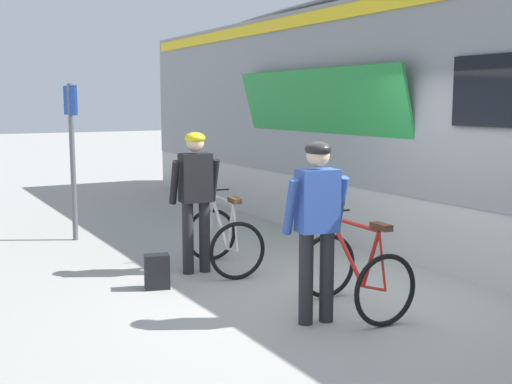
# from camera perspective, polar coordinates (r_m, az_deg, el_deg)

# --- Properties ---
(ground_plane) EXTENTS (80.00, 80.00, 0.00)m
(ground_plane) POSITION_cam_1_polar(r_m,az_deg,el_deg) (7.17, 8.67, -9.41)
(ground_plane) COLOR #A09E99
(cyclist_near_in_dark) EXTENTS (0.63, 0.34, 1.76)m
(cyclist_near_in_dark) POSITION_cam_1_polar(r_m,az_deg,el_deg) (8.03, -5.34, 0.23)
(cyclist_near_in_dark) COLOR #232328
(cyclist_near_in_dark) RESTS_ON ground
(cyclist_far_in_blue) EXTENTS (0.64, 0.37, 1.76)m
(cyclist_far_in_blue) POSITION_cam_1_polar(r_m,az_deg,el_deg) (6.18, 5.40, -2.10)
(cyclist_far_in_blue) COLOR #232328
(cyclist_far_in_blue) RESTS_ON ground
(bicycle_near_white) EXTENTS (0.84, 1.15, 0.99)m
(bicycle_near_white) POSITION_cam_1_polar(r_m,az_deg,el_deg) (8.25, -2.87, -4.14)
(bicycle_near_white) COLOR black
(bicycle_near_white) RESTS_ON ground
(bicycle_far_red) EXTENTS (0.76, 1.10, 0.99)m
(bicycle_far_red) POSITION_cam_1_polar(r_m,az_deg,el_deg) (6.70, 8.70, -7.07)
(bicycle_far_red) COLOR black
(bicycle_far_red) RESTS_ON ground
(backpack_on_platform) EXTENTS (0.32, 0.25, 0.40)m
(backpack_on_platform) POSITION_cam_1_polar(r_m,az_deg,el_deg) (7.55, -8.71, -6.94)
(backpack_on_platform) COLOR black
(backpack_on_platform) RESTS_ON ground
(water_bottle_near_the_bikes) EXTENTS (0.07, 0.07, 0.19)m
(water_bottle_near_the_bikes) POSITION_cam_1_polar(r_m,az_deg,el_deg) (7.15, 6.52, -8.64)
(water_bottle_near_the_bikes) COLOR red
(water_bottle_near_the_bikes) RESTS_ON ground
(platform_sign_post) EXTENTS (0.08, 0.70, 2.40)m
(platform_sign_post) POSITION_cam_1_polar(r_m,az_deg,el_deg) (10.26, -15.93, 4.83)
(platform_sign_post) COLOR #595B60
(platform_sign_post) RESTS_ON ground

